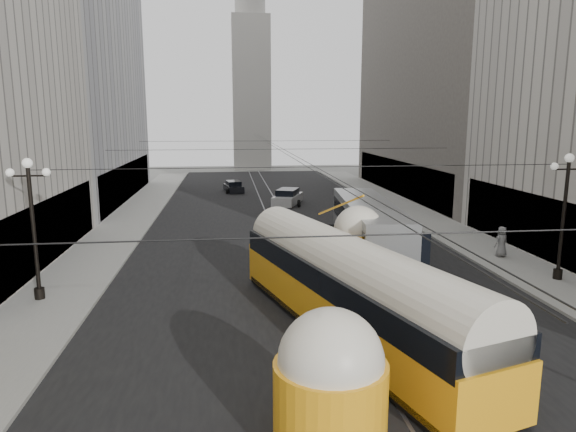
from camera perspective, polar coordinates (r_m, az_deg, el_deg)
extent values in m
cube|color=black|center=(38.92, -0.65, -1.37)|extent=(20.00, 85.00, 0.02)
cube|color=gray|center=(42.88, -17.33, -0.62)|extent=(4.00, 72.00, 0.15)
cube|color=gray|center=(45.06, 14.22, 0.07)|extent=(4.00, 72.00, 0.15)
cube|color=gray|center=(38.85, -1.75, -1.40)|extent=(0.12, 85.00, 0.04)
cube|color=gray|center=(39.00, 0.44, -1.34)|extent=(0.12, 85.00, 0.04)
cube|color=black|center=(31.63, -25.10, -1.54)|extent=(0.10, 18.00, 3.60)
cube|color=#999999|center=(55.99, -24.23, 15.83)|extent=(12.00, 28.00, 28.00)
cube|color=black|center=(54.63, -17.29, 3.79)|extent=(0.10, 25.20, 3.60)
cube|color=black|center=(33.33, 26.24, -1.05)|extent=(0.10, 18.00, 3.60)
cube|color=#514C47|center=(59.00, 18.29, 17.87)|extent=(12.00, 32.00, 32.00)
cube|color=black|center=(56.64, 11.96, 4.28)|extent=(0.10, 28.80, 3.60)
cube|color=#B2AFA8|center=(85.51, -4.11, 13.32)|extent=(6.00, 6.00, 24.00)
cylinder|color=#B2AFA8|center=(87.26, -4.24, 22.54)|extent=(4.80, 4.80, 4.00)
cylinder|color=black|center=(25.38, -26.38, -1.82)|extent=(0.18, 0.18, 6.00)
cylinder|color=black|center=(26.07, -25.87, -7.73)|extent=(0.44, 0.44, 0.50)
cylinder|color=black|center=(25.00, -26.88, 4.01)|extent=(1.60, 0.08, 0.08)
sphere|color=white|center=(24.95, -26.98, 5.26)|extent=(0.44, 0.44, 0.44)
sphere|color=white|center=(25.25, -28.51, 4.26)|extent=(0.36, 0.36, 0.36)
sphere|color=white|center=(24.73, -25.27, 4.43)|extent=(0.36, 0.36, 0.36)
cylinder|color=black|center=(29.07, 28.24, -0.51)|extent=(0.18, 0.18, 6.00)
cylinder|color=black|center=(29.67, 27.77, -5.73)|extent=(0.44, 0.44, 0.50)
cylinder|color=black|center=(28.73, 28.71, 4.58)|extent=(1.60, 0.08, 0.08)
sphere|color=white|center=(28.69, 28.80, 5.67)|extent=(0.44, 0.44, 0.44)
sphere|color=white|center=(28.29, 27.49, 4.92)|extent=(0.36, 0.36, 0.36)
cylinder|color=black|center=(10.39, 16.04, -1.87)|extent=(25.00, 0.03, 0.03)
cylinder|color=black|center=(23.78, 3.01, 5.47)|extent=(25.00, 0.03, 0.03)
cylinder|color=black|center=(37.61, -0.59, 7.44)|extent=(25.00, 0.03, 0.03)
cylinder|color=black|center=(51.54, -2.26, 8.34)|extent=(25.00, 0.03, 0.03)
cylinder|color=black|center=(41.60, -1.18, 7.49)|extent=(0.03, 72.00, 0.03)
cylinder|color=black|center=(41.64, -0.63, 7.49)|extent=(0.03, 72.00, 0.03)
cube|color=#FFA616|center=(20.06, 6.78, -9.95)|extent=(7.02, 15.13, 1.82)
cube|color=black|center=(20.37, 6.73, -12.20)|extent=(6.89, 14.70, 0.32)
cube|color=black|center=(19.67, 6.86, -6.74)|extent=(6.97, 14.92, 0.91)
cylinder|color=silver|center=(19.58, 6.88, -5.85)|extent=(6.64, 14.82, 2.46)
cylinder|color=#FFA616|center=(13.36, 4.68, -20.69)|extent=(2.78, 2.78, 2.46)
sphere|color=silver|center=(12.74, 4.77, -15.77)|extent=(2.57, 2.57, 2.57)
cylinder|color=#FFA616|center=(27.06, 7.76, -4.24)|extent=(2.78, 2.78, 2.46)
sphere|color=silver|center=(26.76, 7.83, -1.58)|extent=(2.57, 2.57, 2.57)
cube|color=#9B9FA0|center=(31.20, 8.92, -1.43)|extent=(3.81, 13.08, 3.22)
cube|color=black|center=(31.09, 8.94, -0.46)|extent=(3.79, 12.64, 1.18)
cube|color=black|center=(25.18, 12.83, -3.64)|extent=(2.47, 0.32, 1.50)
cylinder|color=black|center=(27.09, 8.54, -5.76)|extent=(0.30, 1.07, 1.07)
cylinder|color=black|center=(27.90, 13.90, -5.47)|extent=(0.30, 1.07, 1.07)
cylinder|color=black|center=(35.23, 4.88, -1.81)|extent=(0.30, 1.07, 1.07)
cylinder|color=black|center=(35.86, 9.09, -1.68)|extent=(0.30, 1.07, 1.07)
cube|color=silver|center=(49.64, -0.05, 1.88)|extent=(3.56, 5.18, 0.85)
cube|color=black|center=(49.55, -0.05, 2.57)|extent=(2.57, 3.08, 0.80)
cylinder|color=black|center=(47.98, -0.88, 1.37)|extent=(0.22, 0.68, 0.68)
cylinder|color=black|center=(48.19, 1.22, 1.41)|extent=(0.22, 0.68, 0.68)
cylinder|color=black|center=(51.18, -1.25, 1.96)|extent=(0.22, 0.68, 0.68)
cylinder|color=black|center=(51.38, 0.72, 2.00)|extent=(0.22, 0.68, 0.68)
cube|color=black|center=(58.45, -6.07, 3.09)|extent=(2.35, 4.24, 0.71)
cube|color=black|center=(58.38, -6.08, 3.58)|extent=(1.83, 2.43, 0.67)
cylinder|color=black|center=(57.11, -6.79, 2.75)|extent=(0.22, 0.57, 0.57)
cylinder|color=black|center=(57.13, -5.31, 2.79)|extent=(0.22, 0.57, 0.57)
cylinder|color=black|center=(59.81, -6.79, 3.12)|extent=(0.22, 0.57, 0.57)
cylinder|color=black|center=(59.82, -5.37, 3.15)|extent=(0.22, 0.57, 0.57)
imported|color=slate|center=(32.78, 22.64, -2.64)|extent=(1.01, 0.80, 1.81)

